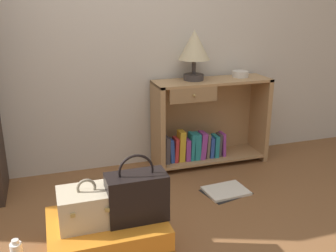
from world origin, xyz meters
The scene contains 8 objects.
back_wall centered at (0.00, 1.50, 1.30)m, with size 6.40×0.10×2.60m, color beige.
bookshelf centered at (0.82, 1.28, 0.35)m, with size 1.01×0.33×0.76m.
table_lamp centered at (0.71, 1.30, 1.03)m, with size 0.26×0.26×0.41m.
bowl centered at (1.14, 1.30, 0.78)m, with size 0.14×0.14×0.05m, color silver.
suitcase_large centered at (-0.24, 0.21, 0.12)m, with size 0.65×0.51×0.24m.
train_case centered at (-0.33, 0.21, 0.34)m, with size 0.32×0.24×0.26m.
handbag centered at (-0.07, 0.17, 0.38)m, with size 0.33×0.17×0.39m.
open_book_on_floor centered at (0.75, 0.70, 0.01)m, with size 0.38×0.32×0.02m.
Camera 1 is at (-0.49, -1.68, 1.41)m, focal length 41.20 mm.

